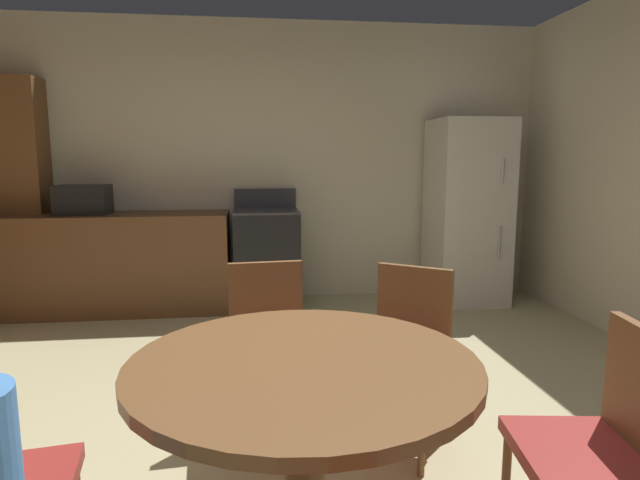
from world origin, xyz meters
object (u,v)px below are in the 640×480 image
(chair_east, at_px, (601,438))
(refrigerator, at_px, (467,212))
(oven_range, at_px, (267,258))
(chair_northeast, at_px, (405,345))
(dining_table, at_px, (304,407))
(chair_north, at_px, (269,338))
(microwave, at_px, (83,200))

(chair_east, bearing_deg, refrigerator, -97.06)
(oven_range, relative_size, chair_northeast, 1.26)
(oven_range, height_order, dining_table, oven_range)
(chair_northeast, bearing_deg, dining_table, -0.00)
(oven_range, bearing_deg, refrigerator, -1.59)
(dining_table, bearing_deg, chair_east, -8.34)
(refrigerator, height_order, chair_east, refrigerator)
(dining_table, distance_m, chair_north, 0.97)
(chair_north, bearing_deg, refrigerator, 134.39)
(oven_range, height_order, chair_northeast, oven_range)
(chair_east, distance_m, chair_northeast, 0.99)
(oven_range, xyz_separation_m, dining_table, (0.04, -3.33, 0.13))
(oven_range, distance_m, chair_northeast, 2.63)
(oven_range, distance_m, chair_north, 2.38)
(chair_north, distance_m, chair_northeast, 0.68)
(dining_table, xyz_separation_m, chair_east, (0.95, -0.14, -0.10))
(chair_north, bearing_deg, chair_northeast, 69.39)
(dining_table, relative_size, chair_northeast, 1.30)
(chair_east, bearing_deg, microwave, -44.74)
(microwave, distance_m, dining_table, 3.75)
(refrigerator, relative_size, chair_north, 2.02)
(refrigerator, distance_m, chair_northeast, 2.86)
(chair_east, xyz_separation_m, chair_north, (-1.04, 1.10, 0.00))
(chair_north, bearing_deg, dining_table, 0.00)
(chair_north, bearing_deg, microwave, -151.70)
(chair_east, bearing_deg, chair_north, -38.24)
(chair_east, bearing_deg, oven_range, -65.76)
(oven_range, relative_size, chair_north, 1.26)
(oven_range, distance_m, dining_table, 3.34)
(chair_east, height_order, chair_north, same)
(microwave, xyz_separation_m, chair_east, (2.61, -3.47, -0.53))
(dining_table, bearing_deg, microwave, 116.44)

